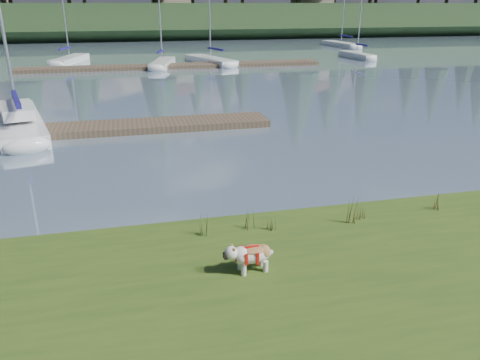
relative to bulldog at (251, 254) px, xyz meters
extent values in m
plane|color=gray|center=(0.10, 34.07, -0.72)|extent=(200.00, 200.00, 0.00)
cube|color=#385118|center=(0.10, -1.93, -0.54)|extent=(60.00, 9.00, 0.35)
cube|color=#1E3218|center=(0.10, 77.07, 1.78)|extent=(200.00, 20.00, 5.00)
cylinder|color=silver|center=(-0.19, -0.13, -0.26)|extent=(0.11, 0.11, 0.22)
cylinder|color=silver|center=(-0.20, 0.10, -0.26)|extent=(0.11, 0.11, 0.22)
cylinder|color=silver|center=(0.26, -0.09, -0.26)|extent=(0.11, 0.11, 0.22)
cylinder|color=silver|center=(0.25, 0.13, -0.26)|extent=(0.11, 0.11, 0.22)
ellipsoid|color=silver|center=(0.04, 0.00, -0.02)|extent=(0.77, 0.42, 0.35)
ellipsoid|color=#9F6A3B|center=(0.04, 0.00, 0.09)|extent=(0.54, 0.38, 0.12)
ellipsoid|color=silver|center=(-0.41, -0.03, 0.09)|extent=(0.28, 0.29, 0.26)
cube|color=black|center=(-0.52, -0.04, 0.05)|extent=(0.09, 0.13, 0.10)
cube|color=white|center=(-6.87, 14.36, -0.50)|extent=(3.58, 7.98, 0.70)
ellipsoid|color=white|center=(-7.80, 18.14, -0.50)|extent=(2.16, 2.47, 0.70)
cube|color=navy|center=(-6.59, 13.24, 0.83)|extent=(1.04, 3.48, 0.20)
cube|color=white|center=(-6.76, 13.93, 0.23)|extent=(1.88, 3.04, 0.45)
cube|color=#4C3D2C|center=(-3.90, 13.07, -0.57)|extent=(16.00, 2.00, 0.30)
cube|color=#4C3D2C|center=(2.10, 34.07, -0.57)|extent=(26.00, 2.20, 0.30)
cube|color=white|center=(-7.11, 40.00, -0.50)|extent=(3.20, 6.77, 0.70)
ellipsoid|color=white|center=(-6.24, 43.19, -0.50)|extent=(1.87, 2.12, 0.70)
cube|color=navy|center=(-7.35, 39.13, 0.68)|extent=(0.89, 2.59, 0.20)
cube|color=white|center=(1.15, 35.04, -0.50)|extent=(2.88, 6.39, 0.70)
ellipsoid|color=white|center=(1.90, 38.06, -0.50)|extent=(1.73, 1.98, 0.70)
cube|color=navy|center=(0.94, 34.21, 0.68)|extent=(0.79, 2.45, 0.20)
cube|color=white|center=(5.70, 36.26, -0.50)|extent=(3.85, 7.44, 0.70)
ellipsoid|color=white|center=(4.56, 39.73, -0.50)|extent=(2.13, 2.39, 0.70)
cube|color=navy|center=(6.01, 35.32, 0.68)|extent=(1.10, 2.82, 0.20)
cube|color=white|center=(20.94, 37.09, -0.50)|extent=(1.61, 5.41, 0.70)
ellipsoid|color=white|center=(20.74, 39.74, -0.50)|extent=(1.27, 1.54, 0.70)
cylinder|color=silver|center=(20.94, 37.09, 4.19)|extent=(0.12, 0.12, 8.22)
cube|color=navy|center=(21.00, 36.36, 0.68)|extent=(0.36, 2.13, 0.20)
cube|color=white|center=(25.34, 50.31, -0.50)|extent=(2.40, 7.48, 0.70)
ellipsoid|color=white|center=(24.97, 53.96, -0.50)|extent=(1.80, 2.16, 0.70)
cube|color=navy|center=(25.44, 49.31, 0.68)|extent=(0.49, 2.93, 0.20)
cone|color=#475B23|center=(0.35, 1.79, -0.12)|extent=(0.03, 0.03, 0.49)
cone|color=brown|center=(0.46, 1.72, -0.17)|extent=(0.03, 0.03, 0.39)
cone|color=#475B23|center=(0.41, 1.82, -0.10)|extent=(0.03, 0.03, 0.54)
cone|color=brown|center=(0.49, 1.76, -0.20)|extent=(0.03, 0.03, 0.35)
cone|color=#475B23|center=(0.37, 1.71, -0.15)|extent=(0.03, 0.03, 0.44)
cone|color=#475B23|center=(0.86, 1.63, -0.16)|extent=(0.03, 0.03, 0.42)
cone|color=brown|center=(0.97, 1.56, -0.20)|extent=(0.03, 0.03, 0.33)
cone|color=#475B23|center=(0.92, 1.66, -0.14)|extent=(0.03, 0.03, 0.46)
cone|color=brown|center=(1.00, 1.60, -0.22)|extent=(0.03, 0.03, 0.29)
cone|color=#475B23|center=(0.88, 1.55, -0.18)|extent=(0.03, 0.03, 0.38)
cone|color=#475B23|center=(2.80, 1.51, -0.05)|extent=(0.03, 0.03, 0.63)
cone|color=brown|center=(2.91, 1.44, -0.12)|extent=(0.03, 0.03, 0.51)
cone|color=#475B23|center=(2.86, 1.54, -0.02)|extent=(0.03, 0.03, 0.69)
cone|color=brown|center=(2.94, 1.48, -0.15)|extent=(0.03, 0.03, 0.44)
cone|color=#475B23|center=(2.82, 1.43, -0.08)|extent=(0.03, 0.03, 0.57)
cone|color=#475B23|center=(-0.74, 1.71, -0.11)|extent=(0.03, 0.03, 0.51)
cone|color=brown|center=(-0.63, 1.64, -0.17)|extent=(0.03, 0.03, 0.41)
cone|color=#475B23|center=(-0.68, 1.74, -0.09)|extent=(0.03, 0.03, 0.56)
cone|color=brown|center=(-0.60, 1.68, -0.19)|extent=(0.03, 0.03, 0.36)
cone|color=#475B23|center=(-0.72, 1.63, -0.14)|extent=(0.03, 0.03, 0.46)
cone|color=#475B23|center=(3.13, 1.71, -0.19)|extent=(0.03, 0.03, 0.37)
cone|color=brown|center=(3.24, 1.64, -0.22)|extent=(0.03, 0.03, 0.29)
cone|color=#475B23|center=(3.19, 1.74, -0.17)|extent=(0.03, 0.03, 0.40)
cone|color=brown|center=(3.27, 1.68, -0.24)|extent=(0.03, 0.03, 0.26)
cone|color=#475B23|center=(3.15, 1.63, -0.20)|extent=(0.03, 0.03, 0.33)
cone|color=#475B23|center=(5.27, 1.75, -0.06)|extent=(0.03, 0.03, 0.62)
cone|color=brown|center=(5.38, 1.68, -0.12)|extent=(0.03, 0.03, 0.50)
cone|color=#475B23|center=(5.33, 1.78, -0.03)|extent=(0.03, 0.03, 0.68)
cone|color=brown|center=(5.41, 1.72, -0.15)|extent=(0.03, 0.03, 0.44)
cone|color=#475B23|center=(5.29, 1.67, -0.09)|extent=(0.03, 0.03, 0.56)
cube|color=#33281C|center=(0.10, 2.47, -0.65)|extent=(60.00, 0.50, 0.14)
cylinder|color=#382619|center=(42.10, 75.07, 5.18)|extent=(0.60, 0.60, 1.80)
cylinder|color=#382619|center=(55.10, 71.07, 5.18)|extent=(0.60, 0.60, 1.80)
camera|label=1|loc=(-2.07, -7.68, 4.54)|focal=35.00mm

